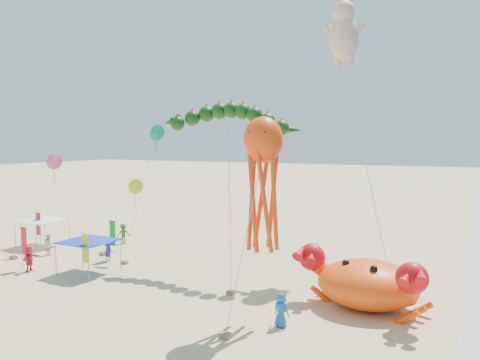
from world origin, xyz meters
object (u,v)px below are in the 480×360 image
Objects in this scene: crab_inflatable at (367,282)px; canopy_white at (42,218)px; dragon_kite at (227,123)px; canopy_blue at (88,238)px; cherub_kite at (344,31)px; octopus_kite at (263,173)px.

crab_inflatable reaches higher than canopy_white.
canopy_blue is (-7.68, -5.52, -7.83)m from dragon_kite.
dragon_kite is 10.47m from cherub_kite.
crab_inflatable reaches higher than canopy_blue.
canopy_white is (-17.41, -1.11, -7.83)m from dragon_kite.
crab_inflatable is 18.40m from canopy_blue.
canopy_white is (-23.67, 6.64, -4.94)m from octopus_kite.
dragon_kite is at bearing 3.65° from canopy_white.
crab_inflatable is 0.39× the size of cherub_kite.
octopus_kite is 14.96m from canopy_blue.
canopy_blue and canopy_white have the same top height.
dragon_kite is at bearing -146.74° from cherub_kite.
dragon_kite is 12.28m from canopy_blue.
cherub_kite is at bearing 33.26° from dragon_kite.
canopy_blue is at bearing -24.38° from canopy_white.
cherub_kite is 5.26× the size of canopy_white.
cherub_kite is 15.43m from octopus_kite.
dragon_kite is 0.60× the size of cherub_kite.
canopy_blue is (-18.28, -1.84, 1.02)m from crab_inflatable.
canopy_blue is (-14.61, -10.05, -14.25)m from cherub_kite.
dragon_kite is at bearing 35.67° from canopy_blue.
dragon_kite is 3.17× the size of canopy_white.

